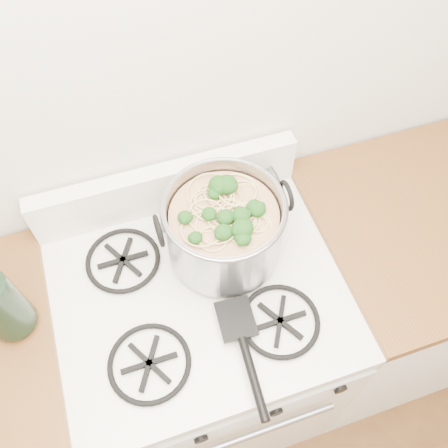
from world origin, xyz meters
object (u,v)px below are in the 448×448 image
gas_range (205,351)px  spatula (236,318)px  glass_bowl (239,206)px  stock_pot (224,229)px

gas_range → spatula: 0.51m
gas_range → spatula: (0.06, -0.11, 0.50)m
spatula → glass_bowl: (0.12, 0.32, 0.00)m
stock_pot → glass_bowl: stock_pot is taller
glass_bowl → stock_pot: bearing=-126.4°
gas_range → spatula: spatula is taller
glass_bowl → spatula: bearing=-110.7°
spatula → stock_pot: bearing=83.9°
spatula → glass_bowl: 0.34m
gas_range → spatula: size_ratio=2.98×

